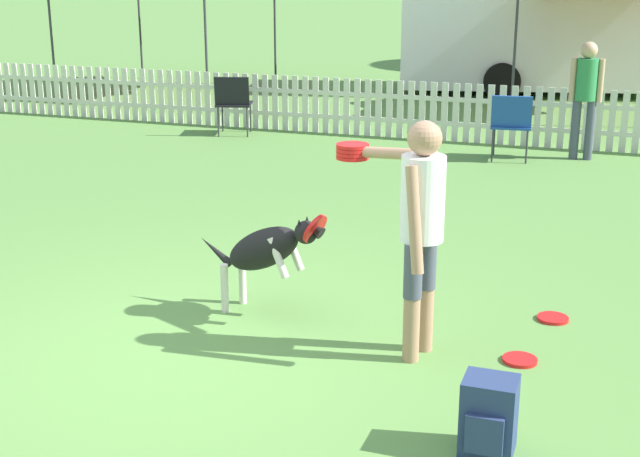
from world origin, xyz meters
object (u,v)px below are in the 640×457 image
object	(u,v)px
folding_chair_center	(233,100)
spectator_standing	(586,90)
folding_chair_blue_left	(511,121)
handler_person	(416,211)
frisbee_near_handler	(553,318)
leaping_dog	(266,249)
frisbee_midfield	(489,425)
frisbee_near_dog	(520,360)
backpack_on_grass	(489,417)
equipment_trailer	(532,21)

from	to	relation	value
folding_chair_center	spectator_standing	xyz separation A→B (m)	(4.93, 0.03, 0.37)
folding_chair_center	folding_chair_blue_left	bearing A→B (deg)	157.43
handler_person	frisbee_near_handler	size ratio (longest dim) A/B	6.89
leaping_dog	folding_chair_blue_left	bearing A→B (deg)	-175.57
folding_chair_blue_left	handler_person	bearing A→B (deg)	85.98
frisbee_midfield	folding_chair_center	world-z (taller)	folding_chair_center
frisbee_near_dog	folding_chair_blue_left	size ratio (longest dim) A/B	0.26
frisbee_near_handler	backpack_on_grass	bearing A→B (deg)	-94.59
frisbee_near_handler	equipment_trailer	size ratio (longest dim) A/B	0.04
frisbee_near_handler	folding_chair_center	bearing A→B (deg)	132.30
folding_chair_center	frisbee_midfield	bearing A→B (deg)	106.81
frisbee_near_handler	spectator_standing	xyz separation A→B (m)	(-0.19, 5.65, 0.89)
handler_person	frisbee_near_dog	size ratio (longest dim) A/B	6.89
handler_person	backpack_on_grass	xyz separation A→B (m)	(0.68, -1.08, -0.77)
frisbee_midfield	folding_chair_blue_left	bearing A→B (deg)	97.09
frisbee_midfield	folding_chair_blue_left	distance (m)	7.01
handler_person	equipment_trailer	bearing A→B (deg)	16.89
equipment_trailer	folding_chair_blue_left	bearing A→B (deg)	-98.80
frisbee_midfield	folding_chair_blue_left	size ratio (longest dim) A/B	0.26
frisbee_near_dog	backpack_on_grass	size ratio (longest dim) A/B	0.54
spectator_standing	equipment_trailer	world-z (taller)	equipment_trailer
folding_chair_center	handler_person	bearing A→B (deg)	106.21
frisbee_near_dog	backpack_on_grass	distance (m)	1.19
frisbee_near_dog	folding_chair_blue_left	distance (m)	6.12
folding_chair_blue_left	frisbee_near_dog	bearing A→B (deg)	92.58
frisbee_midfield	backpack_on_grass	size ratio (longest dim) A/B	0.54
backpack_on_grass	leaping_dog	bearing A→B (deg)	143.61
frisbee_near_handler	folding_chair_blue_left	size ratio (longest dim) A/B	0.26
folding_chair_center	backpack_on_grass	bearing A→B (deg)	106.01
backpack_on_grass	equipment_trailer	world-z (taller)	equipment_trailer
folding_chair_blue_left	folding_chair_center	xyz separation A→B (m)	(-4.07, 0.38, 0.01)
leaping_dog	frisbee_midfield	world-z (taller)	leaping_dog
frisbee_near_dog	spectator_standing	bearing A→B (deg)	90.47
folding_chair_center	equipment_trailer	xyz separation A→B (m)	(3.53, 6.03, 0.82)
spectator_standing	frisbee_midfield	bearing A→B (deg)	86.97
handler_person	frisbee_near_dog	world-z (taller)	handler_person
leaping_dog	frisbee_midfield	xyz separation A→B (m)	(1.79, -1.07, -0.50)
folding_chair_center	equipment_trailer	bearing A→B (deg)	-137.53
frisbee_near_dog	equipment_trailer	size ratio (longest dim) A/B	0.04
handler_person	frisbee_near_handler	world-z (taller)	handler_person
handler_person	backpack_on_grass	size ratio (longest dim) A/B	3.71
folding_chair_blue_left	equipment_trailer	xyz separation A→B (m)	(-0.54, 6.42, 0.83)
folding_chair_center	equipment_trailer	world-z (taller)	equipment_trailer
frisbee_near_dog	backpack_on_grass	bearing A→B (deg)	-91.11
backpack_on_grass	handler_person	bearing A→B (deg)	121.96
spectator_standing	frisbee_near_dog	bearing A→B (deg)	87.43
backpack_on_grass	folding_chair_blue_left	bearing A→B (deg)	97.04
folding_chair_blue_left	spectator_standing	world-z (taller)	spectator_standing
handler_person	folding_chair_blue_left	distance (m)	6.14
frisbee_near_handler	folding_chair_blue_left	distance (m)	5.37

